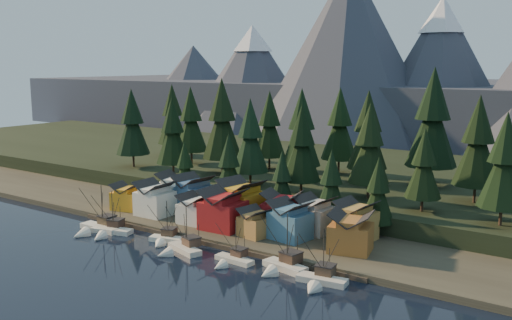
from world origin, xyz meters
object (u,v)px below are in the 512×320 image
Objects in this scene: boat_0 at (96,223)px; boat_6 at (320,274)px; boat_2 at (165,233)px; house_back_1 at (193,193)px; house_front_1 at (155,197)px; boat_5 at (282,259)px; boat_4 at (231,255)px; house_back_0 at (175,188)px; boat_1 at (109,226)px; house_front_0 at (127,196)px; boat_3 at (180,243)px.

boat_0 reaches higher than boat_6.
boat_2 is 22.63m from house_back_1.
house_back_1 is (6.13, 8.14, 0.51)m from house_front_1.
boat_2 is at bearing -170.17° from boat_5.
house_back_0 is (-38.64, 25.13, 4.57)m from boat_4.
house_back_0 is at bearing 110.10° from boat_2.
boat_5 is (47.29, 2.98, 0.45)m from boat_1.
boat_4 is at bearing 173.34° from boat_6.
boat_0 is at bearing -175.34° from boat_4.
boat_0 reaches higher than house_front_0.
house_back_0 reaches higher than boat_4.
house_front_0 is 18.57m from house_back_1.
boat_2 is 1.24× the size of house_front_0.
house_back_0 is at bearing 150.08° from boat_4.
boat_4 is at bearing -15.01° from boat_1.
boat_2 is at bearing -39.70° from house_front_1.
boat_5 is (31.88, -0.18, 0.42)m from boat_2.
boat_6 is 55.47m from house_back_1.
boat_5 is at bearing -26.27° from house_front_0.
boat_0 is 16.83m from house_front_0.
house_front_0 is (-57.42, 12.25, 2.70)m from boat_5.
house_front_1 is at bearing 158.60° from boat_6.
boat_3 is 24.31m from boat_5.
house_back_0 reaches higher than house_front_1.
boat_1 is 0.99× the size of boat_3.
boat_2 is 8.44m from boat_3.
boat_1 is 1.34× the size of house_front_0.
boat_1 is (4.27, 0.27, -0.20)m from boat_0.
house_front_1 is 0.90× the size of house_back_1.
house_back_1 reaches higher than boat_1.
house_back_0 is (-2.61, 10.64, 0.20)m from house_front_1.
house_front_1 is at bearing 163.22° from boat_3.
house_back_0 reaches higher than boat_1.
boat_3 is 1.18× the size of boat_4.
house_front_0 is at bearing 109.92° from boat_0.
house_front_0 is at bearing 179.59° from house_front_1.
boat_3 is 29.25m from house_back_1.
house_front_0 is at bearing -138.00° from house_back_0.
boat_0 reaches higher than boat_3.
boat_4 is 48.80m from house_front_0.
house_back_1 reaches higher than house_back_0.
house_front_1 is at bearing 175.45° from boat_5.
boat_5 is 54.76m from house_back_0.
boat_0 is 1.01× the size of boat_5.
boat_2 is (19.69, 3.44, -0.16)m from boat_0.
boat_3 is at bearing -38.99° from house_front_0.
boat_0 is 26.61m from house_back_0.
house_front_0 is 0.87× the size of house_back_1.
boat_1 is 24.75m from house_back_1.
house_back_1 is (8.73, -2.50, 0.31)m from house_back_0.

